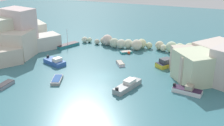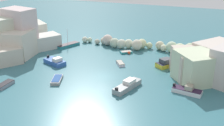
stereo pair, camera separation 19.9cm
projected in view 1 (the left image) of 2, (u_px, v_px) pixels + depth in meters
name	position (u px, v px, depth m)	size (l,w,h in m)	color
cove_water	(103.00, 76.00, 52.07)	(160.00, 160.00, 0.00)	#38717D
cliff_headland_left	(12.00, 38.00, 65.08)	(19.76, 24.45, 10.09)	beige
rock_breakwater	(148.00, 45.00, 65.97)	(31.87, 4.69, 2.69)	silver
channel_buoy	(129.00, 53.00, 63.52)	(0.67, 0.67, 0.67)	#E04C28
moored_boat_0	(128.00, 85.00, 47.17)	(3.56, 6.54, 1.51)	#92989A
moored_boat_1	(57.00, 80.00, 49.94)	(2.80, 4.21, 0.64)	gray
moored_boat_2	(120.00, 63.00, 57.50)	(2.71, 3.13, 0.54)	white
moored_boat_3	(187.00, 90.00, 45.58)	(4.99, 2.46, 1.54)	silver
moored_boat_4	(55.00, 62.00, 57.61)	(5.42, 3.94, 1.61)	#315BAE
moored_boat_5	(126.00, 52.00, 64.20)	(3.01, 2.72, 0.48)	teal
moored_boat_6	(169.00, 63.00, 56.80)	(5.57, 6.21, 1.77)	gold
moored_boat_7	(5.00, 85.00, 48.07)	(1.48, 3.46, 0.61)	gray
moored_boat_8	(68.00, 45.00, 68.67)	(4.23, 6.18, 4.51)	teal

